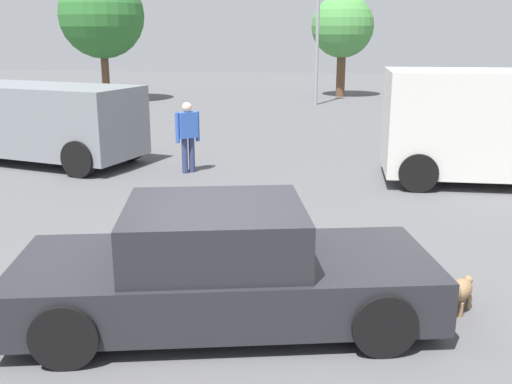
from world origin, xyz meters
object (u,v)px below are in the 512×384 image
Objects in this scene: suv_dark at (38,120)px; pedestrian at (188,131)px; dog at (459,291)px; sedan_foreground at (222,269)px; light_post_near at (318,1)px.

suv_dark is 3.83m from pedestrian.
sedan_foreground is at bearing -48.05° from dog.
dog is 0.11× the size of suv_dark.
sedan_foreground is 20.29m from light_post_near.
light_post_near is at bearing 130.76° from pedestrian.
dog is at bearing -24.31° from suv_dark.
pedestrian is at bearing 95.10° from sedan_foreground.
light_post_near is (-2.91, 19.36, 4.01)m from dog.
suv_dark is 0.84× the size of light_post_near.
light_post_near reaches higher than sedan_foreground.
pedestrian is (-2.27, 6.69, 0.33)m from sedan_foreground.
sedan_foreground is 0.88× the size of suv_dark.
suv_dark is 3.39× the size of pedestrian.
light_post_near is at bearing 79.16° from suv_dark.
suv_dark is at bearing -114.07° from light_post_near.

